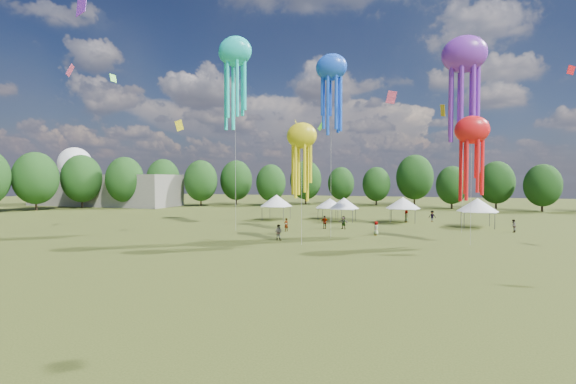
% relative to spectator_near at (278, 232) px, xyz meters
% --- Properties ---
extents(spectator_near, '(0.94, 0.77, 1.79)m').
position_rel_spectator_near_xyz_m(spectator_near, '(0.00, 0.00, 0.00)').
color(spectator_near, gray).
rests_on(spectator_near, ground).
extents(spectators_far, '(29.02, 18.91, 1.89)m').
position_rel_spectator_near_xyz_m(spectators_far, '(11.30, 16.16, -0.00)').
color(spectators_far, gray).
rests_on(spectators_far, ground).
extents(festival_tents, '(36.04, 10.34, 4.27)m').
position_rel_spectator_near_xyz_m(festival_tents, '(7.16, 21.87, 2.19)').
color(festival_tents, '#47474C').
rests_on(festival_tents, ground).
extents(show_kites, '(33.46, 18.42, 25.56)m').
position_rel_spectator_near_xyz_m(show_kites, '(9.85, 7.84, 17.24)').
color(show_kites, blue).
rests_on(show_kites, ground).
extents(small_kites, '(78.04, 58.24, 44.59)m').
position_rel_spectator_near_xyz_m(small_kites, '(8.08, 8.53, 27.68)').
color(small_kites, blue).
rests_on(small_kites, ground).
extents(treeline, '(201.57, 95.24, 13.43)m').
position_rel_spectator_near_xyz_m(treeline, '(5.82, 31.17, 5.65)').
color(treeline, '#38281C').
rests_on(treeline, ground).
extents(hangar, '(40.00, 12.00, 8.00)m').
position_rel_spectator_near_xyz_m(hangar, '(-62.32, 40.66, 3.11)').
color(hangar, gray).
rests_on(hangar, ground).
extents(radome, '(9.00, 9.00, 16.00)m').
position_rel_spectator_near_xyz_m(radome, '(-78.32, 46.66, 9.09)').
color(radome, white).
rests_on(radome, ground).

